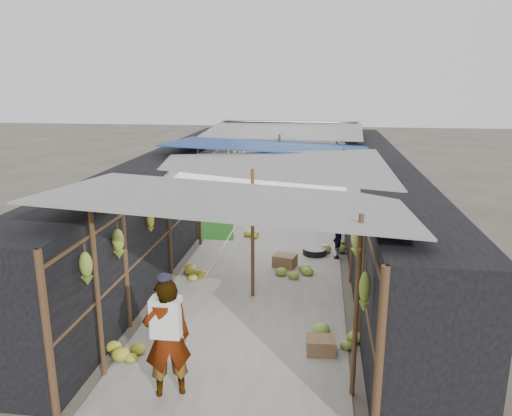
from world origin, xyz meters
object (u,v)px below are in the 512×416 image
at_px(black_basin, 315,252).
at_px(vendor_elderly, 167,338).
at_px(vendor_seated, 336,240).
at_px(shopper_blue, 285,194).
at_px(crate_near, 285,261).

relative_size(black_basin, vendor_elderly, 0.34).
height_order(vendor_elderly, vendor_seated, vendor_elderly).
bearing_deg(shopper_blue, black_basin, -81.72).
height_order(crate_near, vendor_seated, vendor_seated).
bearing_deg(black_basin, crate_near, -126.25).
bearing_deg(crate_near, shopper_blue, 109.50).
height_order(shopper_blue, vendor_seated, shopper_blue).
bearing_deg(vendor_seated, crate_near, -60.90).
bearing_deg(shopper_blue, vendor_seated, -75.00).
xyz_separation_m(crate_near, vendor_seated, (1.18, 0.71, 0.33)).
relative_size(vendor_elderly, vendor_seated, 1.77).
bearing_deg(crate_near, vendor_elderly, -88.78).
bearing_deg(vendor_elderly, crate_near, -126.51).
bearing_deg(vendor_seated, shopper_blue, -157.63).
bearing_deg(vendor_seated, black_basin, -113.66).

